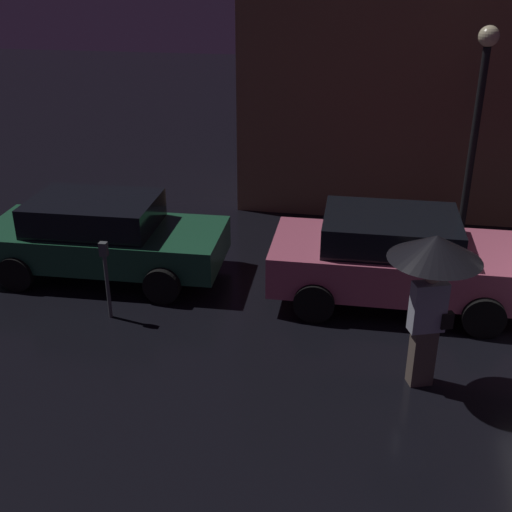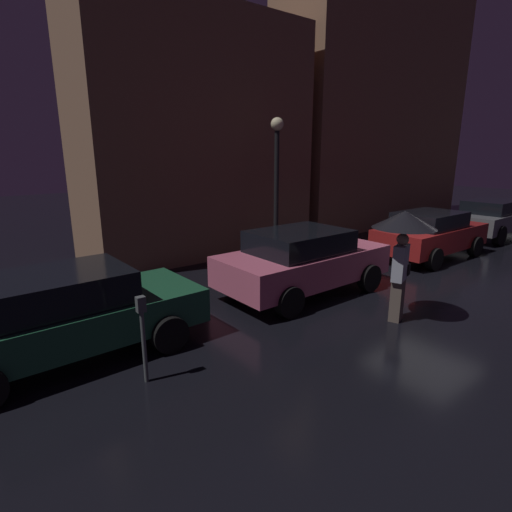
{
  "view_description": "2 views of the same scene",
  "coord_description": "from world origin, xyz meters",
  "px_view_note": "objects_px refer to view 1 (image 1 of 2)",
  "views": [
    {
      "loc": [
        -3.88,
        -8.29,
        5.19
      ],
      "look_at": [
        -5.41,
        0.34,
        1.09
      ],
      "focal_mm": 45.0,
      "sensor_mm": 36.0,
      "label": 1
    },
    {
      "loc": [
        -9.56,
        -4.99,
        3.19
      ],
      "look_at": [
        -5.3,
        0.52,
        1.37
      ],
      "focal_mm": 28.0,
      "sensor_mm": 36.0,
      "label": 2
    }
  ],
  "objects_px": {
    "parked_car_pink": "(396,257)",
    "street_lamp_near": "(478,108)",
    "parked_car_green": "(103,236)",
    "parking_meter": "(106,272)",
    "pedestrian_with_umbrella": "(434,266)"
  },
  "relations": [
    {
      "from": "parked_car_green",
      "to": "pedestrian_with_umbrella",
      "type": "distance_m",
      "value": 5.98
    },
    {
      "from": "parked_car_green",
      "to": "parked_car_pink",
      "type": "height_order",
      "value": "parked_car_pink"
    },
    {
      "from": "parked_car_pink",
      "to": "street_lamp_near",
      "type": "height_order",
      "value": "street_lamp_near"
    },
    {
      "from": "pedestrian_with_umbrella",
      "to": "parking_meter",
      "type": "relative_size",
      "value": 1.66
    },
    {
      "from": "parked_car_pink",
      "to": "pedestrian_with_umbrella",
      "type": "xyz_separation_m",
      "value": [
        0.32,
        -2.29,
        0.96
      ]
    },
    {
      "from": "pedestrian_with_umbrella",
      "to": "street_lamp_near",
      "type": "height_order",
      "value": "street_lamp_near"
    },
    {
      "from": "parked_car_green",
      "to": "street_lamp_near",
      "type": "bearing_deg",
      "value": 19.15
    },
    {
      "from": "parking_meter",
      "to": "street_lamp_near",
      "type": "relative_size",
      "value": 0.31
    },
    {
      "from": "parked_car_green",
      "to": "parking_meter",
      "type": "height_order",
      "value": "parked_car_green"
    },
    {
      "from": "parked_car_green",
      "to": "street_lamp_near",
      "type": "relative_size",
      "value": 1.02
    },
    {
      "from": "parked_car_pink",
      "to": "parking_meter",
      "type": "relative_size",
      "value": 3.18
    },
    {
      "from": "pedestrian_with_umbrella",
      "to": "parked_car_pink",
      "type": "bearing_deg",
      "value": -101.61
    },
    {
      "from": "parked_car_pink",
      "to": "street_lamp_near",
      "type": "relative_size",
      "value": 0.99
    },
    {
      "from": "parked_car_green",
      "to": "parked_car_pink",
      "type": "distance_m",
      "value": 5.07
    },
    {
      "from": "parking_meter",
      "to": "street_lamp_near",
      "type": "height_order",
      "value": "street_lamp_near"
    }
  ]
}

